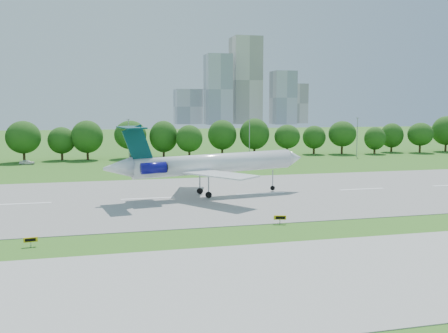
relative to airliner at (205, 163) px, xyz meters
The scene contains 11 objects.
ground 27.37m from the airliner, 67.47° to the right, with size 600.00×600.00×0.00m, color #2E661B.
runway 11.77m from the airliner, ahead, with size 400.00×45.00×0.08m, color gray.
taxiway 44.30m from the airliner, 76.51° to the right, with size 400.00×23.00×0.08m, color #ADADA8.
tree_line 68.07m from the airliner, 81.34° to the left, with size 288.40×8.40×10.40m.
light_poles 57.82m from the airliner, 82.30° to the left, with size 175.90×0.25×12.19m.
skyline 382.99m from the airliner, 73.21° to the left, with size 127.00×52.00×80.00m.
airliner is the anchor object (origin of this frame).
taxi_sign_left 36.45m from the airliner, 133.94° to the right, with size 1.51×0.36×1.05m.
taxi_sign_centre 23.58m from the airliner, 75.99° to the right, with size 1.65×0.61×1.16m.
service_vehicle_a 53.46m from the airliner, 101.78° to the left, with size 1.33×3.80×1.25m, color white.
service_vehicle_b 69.94m from the airliner, 121.90° to the left, with size 1.56×3.89×1.33m, color white.
Camera 1 is at (-27.32, -58.75, 15.39)m, focal length 40.00 mm.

